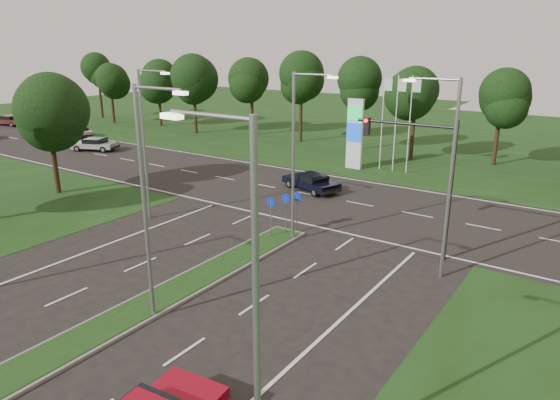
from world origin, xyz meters
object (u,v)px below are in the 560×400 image
Objects in this scene: navy_sedan at (311,182)px; far_car_d at (10,120)px; far_car_a at (95,144)px; far_car_b at (80,131)px.

far_car_d is at bearing 104.33° from navy_sedan.
far_car_a is 9.32m from far_car_b.
far_car_a is 0.99× the size of far_car_d.
far_car_d is (-23.82, 4.05, 0.03)m from far_car_a.
navy_sedan is 34.34m from far_car_b.
far_car_b is (-34.10, 4.06, -0.04)m from navy_sedan.
navy_sedan is 49.68m from far_car_d.
far_car_b is 15.42m from far_car_d.
far_car_a is at bearing -108.21° from far_car_d.
navy_sedan is 25.70m from far_car_a.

